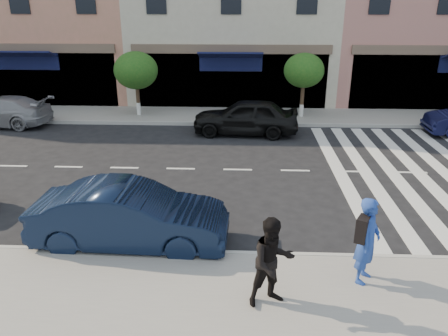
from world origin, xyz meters
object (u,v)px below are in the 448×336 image
car_far_left (0,111)px  walker (273,262)px  car_near_mid (130,216)px  car_far_mid (246,117)px  photographer (368,241)px

car_far_left → walker: bearing=48.0°
car_near_mid → car_far_left: size_ratio=1.00×
walker → car_near_mid: walker is taller
walker → car_far_mid: bearing=70.1°
photographer → walker: (-1.95, -0.81, -0.03)m
photographer → car_near_mid: (-5.19, 1.41, -0.31)m
car_far_left → car_near_mid: bearing=44.5°
walker → car_far_left: 17.07m
photographer → car_near_mid: photographer is taller
car_near_mid → car_far_mid: car_far_mid is taller
car_far_mid → walker: bearing=6.2°
car_far_left → car_far_mid: size_ratio=1.03×
photographer → walker: size_ratio=1.03×
photographer → car_far_left: photographer is taller
car_far_mid → car_far_left: bearing=-90.2°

